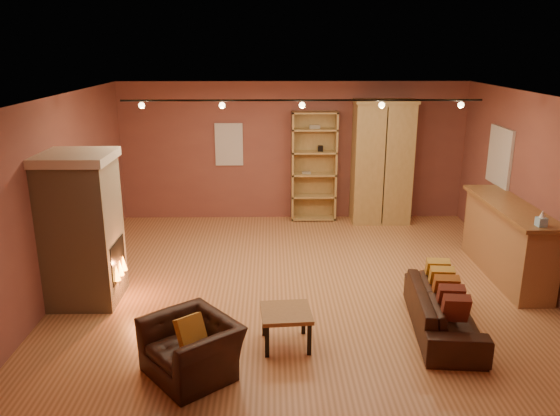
{
  "coord_description": "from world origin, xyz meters",
  "views": [
    {
      "loc": [
        -0.45,
        -7.73,
        3.48
      ],
      "look_at": [
        -0.32,
        0.2,
        1.11
      ],
      "focal_mm": 35.0,
      "sensor_mm": 36.0,
      "label": 1
    }
  ],
  "objects_px": {
    "bookcase": "(314,165)",
    "armoire": "(382,162)",
    "coffee_table": "(286,316)",
    "bar_counter": "(507,240)",
    "loveseat": "(444,303)",
    "fireplace": "(83,229)",
    "armchair": "(191,339)"
  },
  "relations": [
    {
      "from": "bookcase",
      "to": "armoire",
      "type": "bearing_deg",
      "value": -8.3
    },
    {
      "from": "armoire",
      "to": "coffee_table",
      "type": "height_order",
      "value": "armoire"
    },
    {
      "from": "bar_counter",
      "to": "loveseat",
      "type": "relative_size",
      "value": 1.28
    },
    {
      "from": "coffee_table",
      "to": "bookcase",
      "type": "bearing_deg",
      "value": 82.03
    },
    {
      "from": "armoire",
      "to": "loveseat",
      "type": "height_order",
      "value": "armoire"
    },
    {
      "from": "loveseat",
      "to": "bookcase",
      "type": "bearing_deg",
      "value": 21.05
    },
    {
      "from": "fireplace",
      "to": "armchair",
      "type": "distance_m",
      "value": 2.61
    },
    {
      "from": "bookcase",
      "to": "coffee_table",
      "type": "xyz_separation_m",
      "value": [
        -0.7,
        -5.01,
        -0.75
      ]
    },
    {
      "from": "bookcase",
      "to": "loveseat",
      "type": "xyz_separation_m",
      "value": [
        1.29,
        -4.69,
        -0.75
      ]
    },
    {
      "from": "bookcase",
      "to": "coffee_table",
      "type": "height_order",
      "value": "bookcase"
    },
    {
      "from": "armchair",
      "to": "coffee_table",
      "type": "height_order",
      "value": "armchair"
    },
    {
      "from": "fireplace",
      "to": "bookcase",
      "type": "bearing_deg",
      "value": 47.16
    },
    {
      "from": "bar_counter",
      "to": "loveseat",
      "type": "xyz_separation_m",
      "value": [
        -1.49,
        -1.71,
        -0.21
      ]
    },
    {
      "from": "armchair",
      "to": "coffee_table",
      "type": "bearing_deg",
      "value": 79.71
    },
    {
      "from": "bookcase",
      "to": "coffee_table",
      "type": "relative_size",
      "value": 3.5
    },
    {
      "from": "armoire",
      "to": "coffee_table",
      "type": "xyz_separation_m",
      "value": [
        -2.05,
        -4.81,
        -0.86
      ]
    },
    {
      "from": "armoire",
      "to": "armchair",
      "type": "distance_m",
      "value": 6.27
    },
    {
      "from": "fireplace",
      "to": "coffee_table",
      "type": "bearing_deg",
      "value": -24.76
    },
    {
      "from": "bar_counter",
      "to": "armchair",
      "type": "relative_size",
      "value": 2.13
    },
    {
      "from": "bookcase",
      "to": "armchair",
      "type": "height_order",
      "value": "bookcase"
    },
    {
      "from": "armoire",
      "to": "coffee_table",
      "type": "bearing_deg",
      "value": -113.05
    },
    {
      "from": "bookcase",
      "to": "loveseat",
      "type": "distance_m",
      "value": 4.92
    },
    {
      "from": "coffee_table",
      "to": "bar_counter",
      "type": "bearing_deg",
      "value": 30.18
    },
    {
      "from": "bookcase",
      "to": "loveseat",
      "type": "height_order",
      "value": "bookcase"
    },
    {
      "from": "fireplace",
      "to": "bookcase",
      "type": "xyz_separation_m",
      "value": [
        3.46,
        3.73,
        0.07
      ]
    },
    {
      "from": "bookcase",
      "to": "armoire",
      "type": "relative_size",
      "value": 0.9
    },
    {
      "from": "loveseat",
      "to": "coffee_table",
      "type": "height_order",
      "value": "loveseat"
    },
    {
      "from": "armoire",
      "to": "coffee_table",
      "type": "relative_size",
      "value": 3.88
    },
    {
      "from": "loveseat",
      "to": "coffee_table",
      "type": "distance_m",
      "value": 2.02
    },
    {
      "from": "bookcase",
      "to": "loveseat",
      "type": "bearing_deg",
      "value": -74.61
    },
    {
      "from": "bar_counter",
      "to": "armoire",
      "type": "bearing_deg",
      "value": 117.24
    },
    {
      "from": "bar_counter",
      "to": "armchair",
      "type": "height_order",
      "value": "bar_counter"
    }
  ]
}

